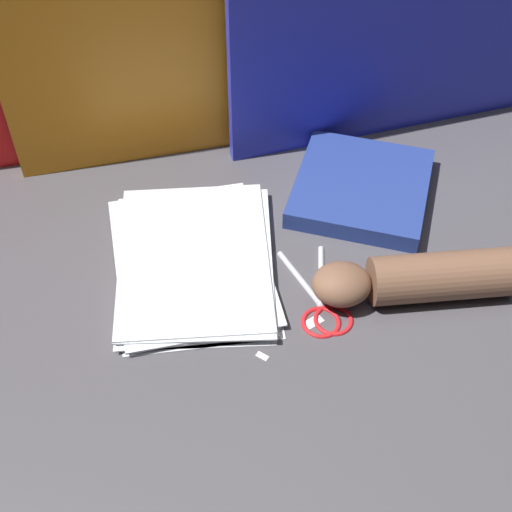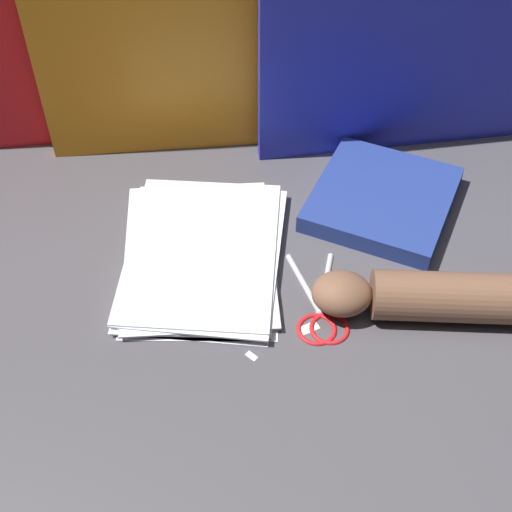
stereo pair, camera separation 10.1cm
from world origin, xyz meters
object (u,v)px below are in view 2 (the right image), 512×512
at_px(scissors, 317,313).
at_px(hand_forearm, 417,296).
at_px(paper_stack, 199,255).
at_px(book_closed, 379,199).

distance_m(scissors, hand_forearm, 0.14).
bearing_deg(paper_stack, hand_forearm, -17.42).
bearing_deg(hand_forearm, paper_stack, 162.58).
height_order(paper_stack, hand_forearm, hand_forearm).
relative_size(book_closed, scissors, 1.57).
relative_size(paper_stack, scissors, 1.79).
distance_m(paper_stack, hand_forearm, 0.33).
bearing_deg(scissors, paper_stack, 149.00).
xyz_separation_m(paper_stack, scissors, (0.18, -0.11, -0.00)).
bearing_deg(scissors, book_closed, 64.53).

